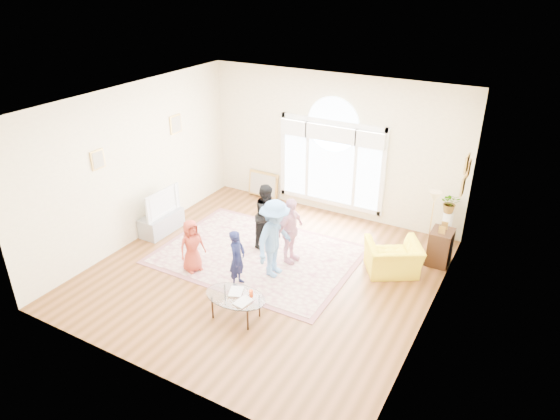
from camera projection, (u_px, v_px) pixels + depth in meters
The scene contains 18 objects.
ground at pixel (264, 272), 9.39m from camera, with size 6.00×6.00×0.00m, color #533113.
room_shell at pixel (330, 150), 10.92m from camera, with size 6.00×6.00×6.00m.
area_rug at pixel (257, 255), 9.93m from camera, with size 3.60×2.60×0.02m, color #C3B395.
rug_border at pixel (257, 255), 9.93m from camera, with size 3.80×2.80×0.01m, color #864F51.
tv_console at pixel (162, 223), 10.74m from camera, with size 0.45×1.00×0.42m, color #92939A.
television at pixel (160, 202), 10.52m from camera, with size 0.17×1.00×0.58m.
coffee_table at pixel (236, 297), 8.02m from camera, with size 1.07×0.71×0.54m.
armchair at pixel (393, 258), 9.25m from camera, with size 0.96×0.84×0.62m, color yellow.
side_cabinet at pixel (440, 247), 9.53m from camera, with size 0.40×0.50×0.70m, color black.
floor_lamp at pixel (434, 203), 9.12m from camera, with size 0.30×0.30×1.51m.
plant_pedestal at pixel (446, 228), 10.24m from camera, with size 0.20×0.20×0.70m, color white.
potted_plant at pixel (450, 203), 9.99m from camera, with size 0.38×0.33×0.42m, color #33722D.
leaning_picture at pixel (264, 197), 12.43m from camera, with size 0.80×0.05×0.62m, color tan.
child_red at pixel (192, 246), 9.21m from camera, with size 0.50×0.33×1.03m, color #A03524.
child_navy at pixel (237, 259), 8.75m from camera, with size 0.40×0.26×1.08m, color #12173C.
child_black at pixel (267, 216), 9.99m from camera, with size 0.65×0.50×1.33m, color black.
child_pink at pixel (290, 231), 9.43m from camera, with size 0.77×0.32×1.32m, color #DC99B1.
child_blue at pixel (275, 239), 8.97m from camera, with size 0.97×0.56×1.50m, color #5787C5.
Camera 1 is at (4.13, -6.76, 5.18)m, focal length 32.00 mm.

